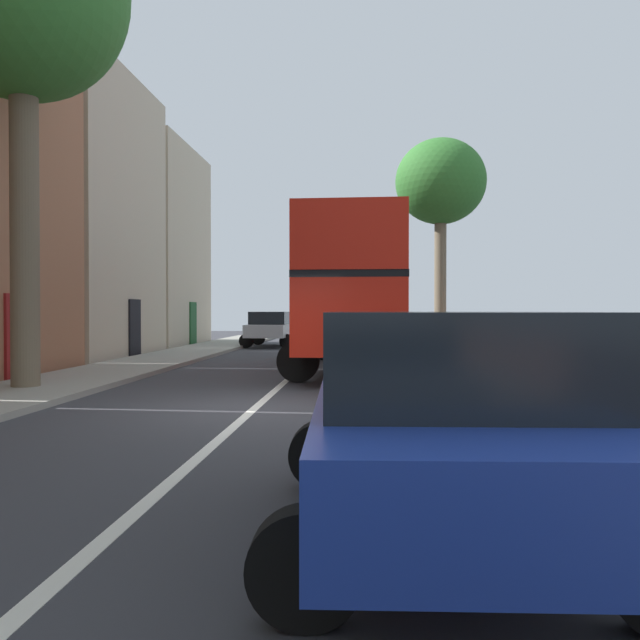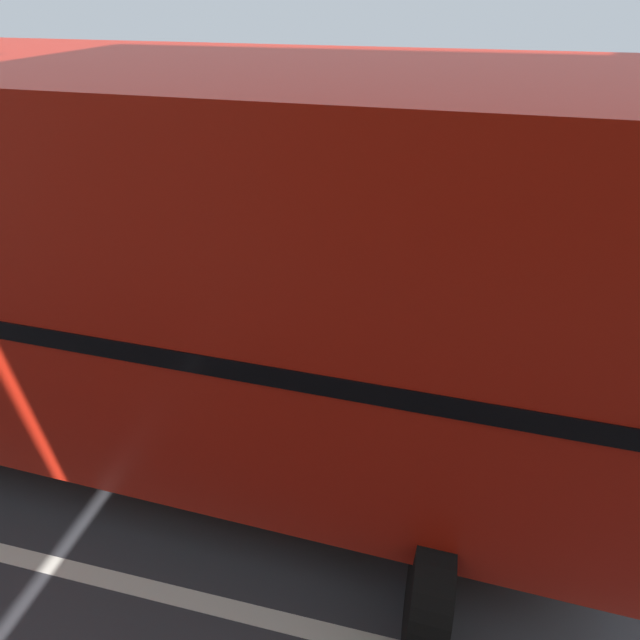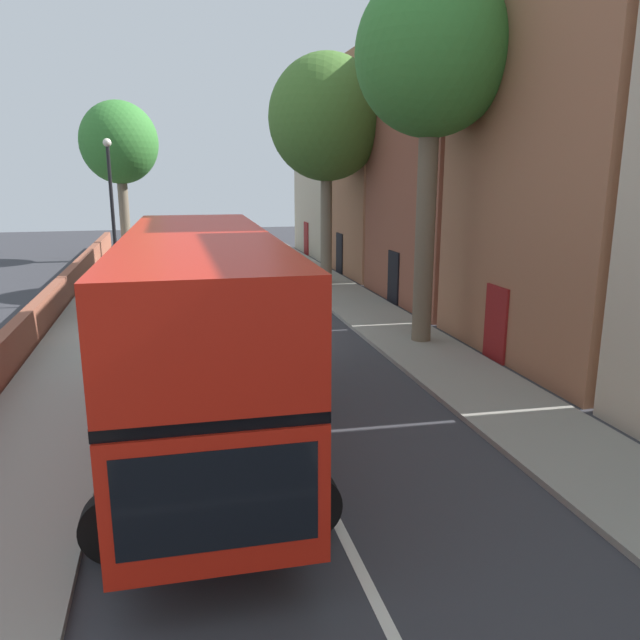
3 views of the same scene
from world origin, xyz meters
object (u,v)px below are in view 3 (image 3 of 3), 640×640
(street_tree_left_2, at_px, (432,58))
(lamppost_right, at_px, (112,208))
(double_decker_bus, at_px, (202,325))
(parked_car_red_left_2, at_px, (248,244))
(street_tree_right_3, at_px, (119,144))
(parked_car_blue_right_1, at_px, (164,279))
(litter_bin_right, at_px, (84,300))
(street_tree_left_0, at_px, (327,119))
(parked_car_white_right_0, at_px, (165,261))

(street_tree_left_2, xyz_separation_m, lamppost_right, (9.46, -8.51, -4.41))
(lamppost_right, bearing_deg, double_decker_bus, 100.40)
(parked_car_red_left_2, relative_size, street_tree_right_3, 0.45)
(parked_car_red_left_2, distance_m, street_tree_left_2, 22.34)
(parked_car_blue_right_1, distance_m, lamppost_right, 3.38)
(parked_car_red_left_2, xyz_separation_m, street_tree_right_3, (7.25, -0.95, 5.96))
(street_tree_left_2, bearing_deg, lamppost_right, -41.98)
(lamppost_right, bearing_deg, litter_bin_right, 67.58)
(parked_car_red_left_2, bearing_deg, street_tree_left_2, 97.23)
(parked_car_red_left_2, height_order, street_tree_left_0, street_tree_left_0)
(lamppost_right, bearing_deg, street_tree_right_3, -88.08)
(street_tree_right_3, bearing_deg, parked_car_red_left_2, 172.57)
(parked_car_white_right_0, height_order, litter_bin_right, parked_car_white_right_0)
(double_decker_bus, relative_size, street_tree_left_0, 1.01)
(parked_car_white_right_0, relative_size, parked_car_blue_right_1, 0.93)
(street_tree_left_0, xyz_separation_m, street_tree_left_2, (-0.30, 10.48, 0.74))
(parked_car_white_right_0, height_order, lamppost_right, lamppost_right)
(street_tree_left_2, relative_size, litter_bin_right, 9.27)
(double_decker_bus, distance_m, parked_car_white_right_0, 20.32)
(double_decker_bus, distance_m, street_tree_right_3, 28.07)
(litter_bin_right, bearing_deg, street_tree_left_0, -156.58)
(parked_car_blue_right_1, distance_m, street_tree_left_0, 10.07)
(double_decker_bus, relative_size, litter_bin_right, 9.05)
(street_tree_left_2, height_order, street_tree_right_3, street_tree_left_2)
(parked_car_red_left_2, relative_size, street_tree_left_0, 0.41)
(double_decker_bus, bearing_deg, lamppost_right, -79.60)
(street_tree_left_2, bearing_deg, double_decker_bus, 39.48)
(lamppost_right, bearing_deg, parked_car_red_left_2, -118.69)
(parked_car_white_right_0, distance_m, litter_bin_right, 8.97)
(double_decker_bus, distance_m, lamppost_right, 14.47)
(parked_car_white_right_0, height_order, street_tree_left_0, street_tree_left_0)
(parked_car_white_right_0, bearing_deg, street_tree_left_0, 150.73)
(double_decker_bus, distance_m, street_tree_left_0, 18.15)
(litter_bin_right, bearing_deg, street_tree_right_3, -92.00)
(street_tree_right_3, bearing_deg, parked_car_blue_right_1, 99.41)
(lamppost_right, bearing_deg, parked_car_blue_right_1, 174.40)
(parked_car_red_left_2, relative_size, street_tree_left_2, 0.39)
(parked_car_white_right_0, distance_m, street_tree_left_0, 10.72)
(parked_car_white_right_0, distance_m, parked_car_blue_right_1, 6.27)
(parked_car_white_right_0, xyz_separation_m, street_tree_right_3, (2.25, -7.28, 5.98))
(street_tree_left_2, bearing_deg, parked_car_red_left_2, -82.77)
(parked_car_blue_right_1, distance_m, street_tree_left_2, 13.45)
(street_tree_left_0, xyz_separation_m, street_tree_right_3, (9.60, -11.40, -0.63))
(parked_car_red_left_2, bearing_deg, lamppost_right, 61.31)
(parked_car_blue_right_1, distance_m, litter_bin_right, 3.60)
(parked_car_blue_right_1, xyz_separation_m, litter_bin_right, (2.80, 2.25, -0.26))
(parked_car_white_right_0, distance_m, parked_car_red_left_2, 8.07)
(parked_car_blue_right_1, bearing_deg, street_tree_right_3, -80.59)
(parked_car_white_right_0, height_order, parked_car_red_left_2, parked_car_red_left_2)
(street_tree_left_2, distance_m, street_tree_right_3, 24.06)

